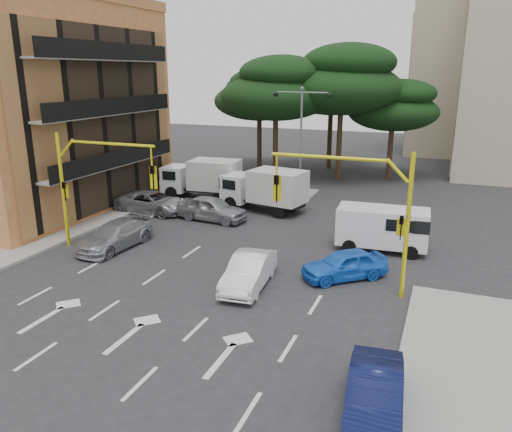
{
  "coord_description": "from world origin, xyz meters",
  "views": [
    {
      "loc": [
        9.95,
        -17.69,
        8.96
      ],
      "look_at": [
        0.67,
        5.78,
        1.6
      ],
      "focal_mm": 35.0,
      "sensor_mm": 36.0,
      "label": 1
    }
  ],
  "objects_px": {
    "car_navy_parked": "(374,396)",
    "box_truck_a": "(202,179)",
    "car_blue_compact": "(345,264)",
    "car_silver_cross_b": "(212,208)",
    "car_white_hatch": "(249,271)",
    "signal_mast_left": "(89,177)",
    "car_silver_wagon": "(115,235)",
    "car_silver_cross_a": "(152,202)",
    "street_lamp_center": "(301,124)",
    "signal_mast_right": "(363,202)",
    "box_truck_b": "(264,190)",
    "van_white": "(382,229)"
  },
  "relations": [
    {
      "from": "street_lamp_center",
      "to": "car_navy_parked",
      "type": "relative_size",
      "value": 1.9
    },
    {
      "from": "car_silver_cross_b",
      "to": "car_navy_parked",
      "type": "relative_size",
      "value": 1.09
    },
    {
      "from": "car_white_hatch",
      "to": "box_truck_a",
      "type": "distance_m",
      "value": 16.25
    },
    {
      "from": "car_blue_compact",
      "to": "car_silver_cross_b",
      "type": "xyz_separation_m",
      "value": [
        -9.56,
        5.96,
        0.1
      ]
    },
    {
      "from": "car_navy_parked",
      "to": "street_lamp_center",
      "type": "bearing_deg",
      "value": 105.51
    },
    {
      "from": "street_lamp_center",
      "to": "box_truck_a",
      "type": "bearing_deg",
      "value": -163.75
    },
    {
      "from": "signal_mast_left",
      "to": "box_truck_a",
      "type": "distance_m",
      "value": 12.26
    },
    {
      "from": "van_white",
      "to": "car_white_hatch",
      "type": "bearing_deg",
      "value": -37.91
    },
    {
      "from": "car_silver_cross_a",
      "to": "car_navy_parked",
      "type": "relative_size",
      "value": 1.22
    },
    {
      "from": "car_white_hatch",
      "to": "car_silver_wagon",
      "type": "xyz_separation_m",
      "value": [
        -8.39,
        1.96,
        -0.01
      ]
    },
    {
      "from": "street_lamp_center",
      "to": "car_navy_parked",
      "type": "xyz_separation_m",
      "value": [
        8.7,
        -22.01,
        -4.75
      ]
    },
    {
      "from": "street_lamp_center",
      "to": "car_silver_cross_a",
      "type": "bearing_deg",
      "value": -139.51
    },
    {
      "from": "car_white_hatch",
      "to": "box_truck_b",
      "type": "relative_size",
      "value": 0.74
    },
    {
      "from": "car_silver_cross_a",
      "to": "box_truck_b",
      "type": "relative_size",
      "value": 0.87
    },
    {
      "from": "car_blue_compact",
      "to": "car_navy_parked",
      "type": "distance_m",
      "value": 9.44
    },
    {
      "from": "car_silver_wagon",
      "to": "car_silver_cross_a",
      "type": "relative_size",
      "value": 0.94
    },
    {
      "from": "signal_mast_right",
      "to": "box_truck_b",
      "type": "height_order",
      "value": "signal_mast_right"
    },
    {
      "from": "car_blue_compact",
      "to": "car_silver_cross_b",
      "type": "distance_m",
      "value": 11.26
    },
    {
      "from": "signal_mast_right",
      "to": "car_navy_parked",
      "type": "bearing_deg",
      "value": -76.67
    },
    {
      "from": "box_truck_a",
      "to": "car_navy_parked",
      "type": "bearing_deg",
      "value": -146.86
    },
    {
      "from": "car_silver_cross_b",
      "to": "car_navy_parked",
      "type": "bearing_deg",
      "value": -135.92
    },
    {
      "from": "car_white_hatch",
      "to": "car_navy_parked",
      "type": "distance_m",
      "value": 9.19
    },
    {
      "from": "signal_mast_left",
      "to": "car_silver_cross_b",
      "type": "relative_size",
      "value": 1.34
    },
    {
      "from": "signal_mast_right",
      "to": "box_truck_a",
      "type": "xyz_separation_m",
      "value": [
        -13.67,
        12.01,
        -2.48
      ]
    },
    {
      "from": "box_truck_b",
      "to": "street_lamp_center",
      "type": "bearing_deg",
      "value": -9.5
    },
    {
      "from": "signal_mast_right",
      "to": "car_silver_cross_a",
      "type": "xyz_separation_m",
      "value": [
        -14.8,
        7.18,
        -3.19
      ]
    },
    {
      "from": "car_navy_parked",
      "to": "box_truck_a",
      "type": "distance_m",
      "value": 25.36
    },
    {
      "from": "car_navy_parked",
      "to": "car_silver_cross_b",
      "type": "bearing_deg",
      "value": 123.18
    },
    {
      "from": "car_blue_compact",
      "to": "car_silver_cross_b",
      "type": "relative_size",
      "value": 0.87
    },
    {
      "from": "car_silver_wagon",
      "to": "van_white",
      "type": "bearing_deg",
      "value": 24.35
    },
    {
      "from": "signal_mast_left",
      "to": "car_silver_cross_a",
      "type": "bearing_deg",
      "value": 99.45
    },
    {
      "from": "car_blue_compact",
      "to": "box_truck_b",
      "type": "xyz_separation_m",
      "value": [
        -7.35,
        9.27,
        0.75
      ]
    },
    {
      "from": "car_white_hatch",
      "to": "car_silver_cross_a",
      "type": "height_order",
      "value": "car_white_hatch"
    },
    {
      "from": "signal_mast_left",
      "to": "car_navy_parked",
      "type": "height_order",
      "value": "signal_mast_left"
    },
    {
      "from": "car_white_hatch",
      "to": "car_silver_cross_b",
      "type": "xyz_separation_m",
      "value": [
        -5.92,
        8.35,
        0.06
      ]
    },
    {
      "from": "box_truck_a",
      "to": "car_silver_wagon",
      "type": "bearing_deg",
      "value": 179.5
    },
    {
      "from": "signal_mast_left",
      "to": "car_white_hatch",
      "type": "relative_size",
      "value": 1.42
    },
    {
      "from": "signal_mast_right",
      "to": "van_white",
      "type": "height_order",
      "value": "signal_mast_right"
    },
    {
      "from": "car_navy_parked",
      "to": "box_truck_a",
      "type": "bearing_deg",
      "value": 121.82
    },
    {
      "from": "car_silver_cross_a",
      "to": "box_truck_b",
      "type": "xyz_separation_m",
      "value": [
        6.65,
        3.14,
        0.71
      ]
    },
    {
      "from": "car_white_hatch",
      "to": "car_silver_cross_b",
      "type": "bearing_deg",
      "value": 119.88
    },
    {
      "from": "box_truck_a",
      "to": "car_silver_cross_b",
      "type": "bearing_deg",
      "value": -151.26
    },
    {
      "from": "car_white_hatch",
      "to": "car_silver_wagon",
      "type": "relative_size",
      "value": 0.9
    },
    {
      "from": "car_silver_cross_b",
      "to": "car_navy_parked",
      "type": "distance_m",
      "value": 19.38
    },
    {
      "from": "car_white_hatch",
      "to": "car_silver_wagon",
      "type": "distance_m",
      "value": 8.61
    },
    {
      "from": "car_silver_cross_a",
      "to": "box_truck_b",
      "type": "bearing_deg",
      "value": -62.92
    },
    {
      "from": "signal_mast_left",
      "to": "car_blue_compact",
      "type": "relative_size",
      "value": 1.55
    },
    {
      "from": "car_silver_cross_a",
      "to": "box_truck_a",
      "type": "height_order",
      "value": "box_truck_a"
    },
    {
      "from": "car_silver_cross_b",
      "to": "van_white",
      "type": "relative_size",
      "value": 0.98
    },
    {
      "from": "car_silver_cross_b",
      "to": "car_navy_parked",
      "type": "xyz_separation_m",
      "value": [
        12.26,
        -15.01,
        -0.08
      ]
    }
  ]
}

